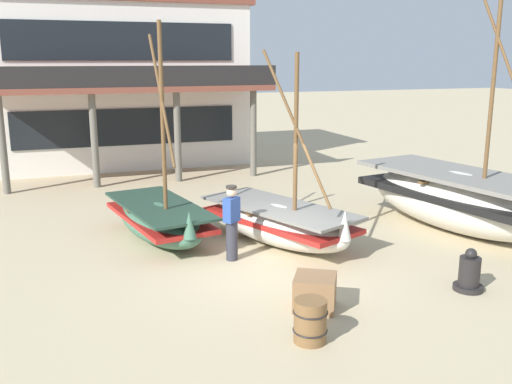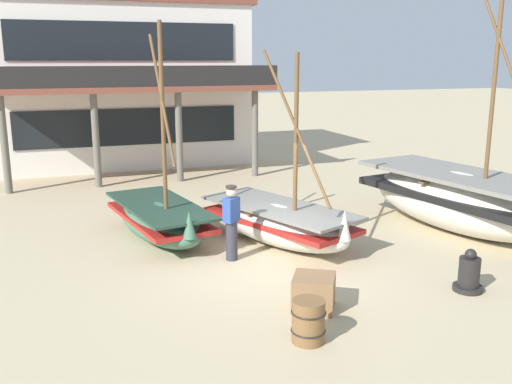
# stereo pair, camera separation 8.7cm
# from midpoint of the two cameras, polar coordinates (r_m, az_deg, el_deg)

# --- Properties ---
(ground_plane) EXTENTS (120.00, 120.00, 0.00)m
(ground_plane) POSITION_cam_midpoint_polar(r_m,az_deg,el_deg) (12.47, 1.74, -7.27)
(ground_plane) COLOR tan
(fishing_boat_near_left) EXTENTS (3.03, 4.45, 4.57)m
(fishing_boat_near_left) POSITION_cam_midpoint_polar(r_m,az_deg,el_deg) (13.71, 2.55, -3.05)
(fishing_boat_near_left) COLOR silver
(fishing_boat_near_left) RESTS_ON ground
(fishing_boat_centre_large) EXTENTS (3.14, 5.97, 6.94)m
(fishing_boat_centre_large) POSITION_cam_midpoint_polar(r_m,az_deg,el_deg) (15.59, 19.92, -0.68)
(fishing_boat_centre_large) COLOR silver
(fishing_boat_centre_large) RESTS_ON ground
(fishing_boat_far_right) EXTENTS (2.23, 4.13, 5.19)m
(fishing_boat_far_right) POSITION_cam_midpoint_polar(r_m,az_deg,el_deg) (14.26, -9.42, -2.67)
(fishing_boat_far_right) COLOR #427056
(fishing_boat_far_right) RESTS_ON ground
(fisherman_by_hull) EXTENTS (0.42, 0.39, 1.68)m
(fisherman_by_hull) POSITION_cam_midpoint_polar(r_m,az_deg,el_deg) (12.51, -2.26, -3.18)
(fisherman_by_hull) COLOR #33333D
(fisherman_by_hull) RESTS_ON ground
(capstan_winch) EXTENTS (0.57, 0.57, 0.84)m
(capstan_winch) POSITION_cam_midpoint_polar(r_m,az_deg,el_deg) (11.77, 20.71, -7.72)
(capstan_winch) COLOR black
(capstan_winch) RESTS_ON ground
(wooden_barrel) EXTENTS (0.56, 0.56, 0.70)m
(wooden_barrel) POSITION_cam_midpoint_polar(r_m,az_deg,el_deg) (9.19, 5.53, -12.72)
(wooden_barrel) COLOR brown
(wooden_barrel) RESTS_ON ground
(cargo_crate) EXTENTS (1.00, 1.00, 0.60)m
(cargo_crate) POSITION_cam_midpoint_polar(r_m,az_deg,el_deg) (10.36, 6.04, -9.93)
(cargo_crate) COLOR olive
(cargo_crate) RESTS_ON ground
(harbor_building_main) EXTENTS (10.50, 8.76, 6.74)m
(harbor_building_main) POSITION_cam_midpoint_polar(r_m,az_deg,el_deg) (25.49, -13.43, 10.65)
(harbor_building_main) COLOR white
(harbor_building_main) RESTS_ON ground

